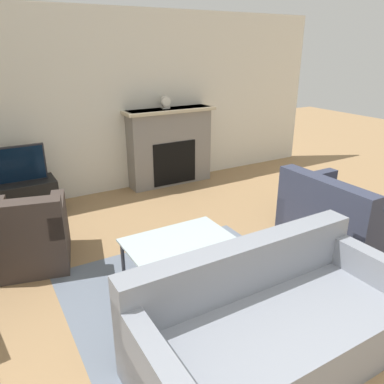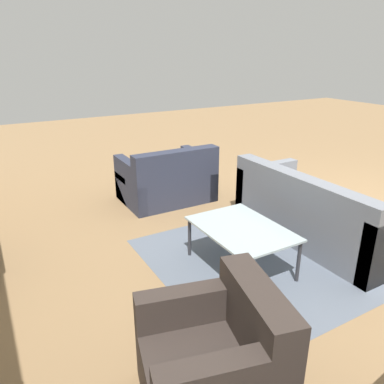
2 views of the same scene
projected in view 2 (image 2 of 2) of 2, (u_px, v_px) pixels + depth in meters
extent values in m
cube|color=slate|center=(252.00, 263.00, 3.91)|extent=(2.22, 1.93, 0.00)
cube|color=gray|center=(319.00, 220.00, 4.39)|extent=(2.04, 0.94, 0.42)
cube|color=gray|center=(300.00, 193.00, 4.08)|extent=(2.04, 0.20, 0.40)
cube|color=gray|center=(267.00, 187.00, 5.12)|extent=(0.14, 0.94, 0.66)
cube|color=#33384C|center=(166.00, 186.00, 5.52)|extent=(0.90, 1.25, 0.42)
cube|color=#33384C|center=(177.00, 165.00, 5.09)|extent=(0.20, 1.25, 0.40)
cube|color=#33384C|center=(199.00, 172.00, 5.73)|extent=(0.90, 0.14, 0.66)
cube|color=#33384C|center=(130.00, 184.00, 5.21)|extent=(0.90, 0.14, 0.66)
cube|color=#3D332D|center=(209.00, 380.00, 2.27)|extent=(0.92, 0.94, 0.42)
cube|color=#3D332D|center=(257.00, 316.00, 2.20)|extent=(0.78, 0.37, 0.40)
cube|color=#3D332D|center=(195.00, 330.00, 2.50)|extent=(0.32, 0.79, 0.66)
cylinder|color=#333338|center=(299.00, 261.00, 3.53)|extent=(0.04, 0.04, 0.43)
cylinder|color=#333338|center=(239.00, 224.00, 4.29)|extent=(0.04, 0.04, 0.43)
cylinder|color=#333338|center=(243.00, 281.00, 3.23)|extent=(0.04, 0.04, 0.43)
cylinder|color=#333338|center=(190.00, 237.00, 3.99)|extent=(0.04, 0.04, 0.43)
cube|color=silver|center=(242.00, 228.00, 3.68)|extent=(1.02, 0.73, 0.02)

